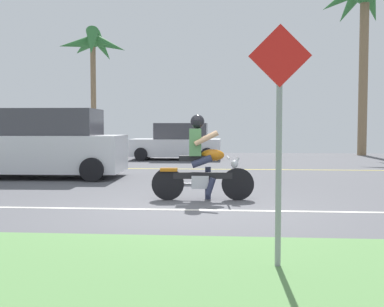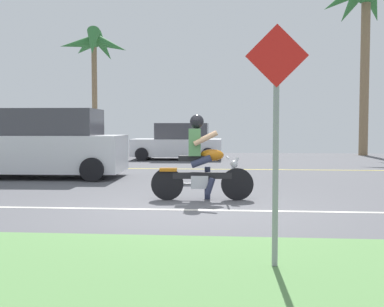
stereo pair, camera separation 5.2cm
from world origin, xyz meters
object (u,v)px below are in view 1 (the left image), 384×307
(suv_nearby, at_px, (44,144))
(palm_tree_0, at_px, (93,50))
(palm_tree_1, at_px, (365,5))
(street_sign, at_px, (279,122))
(parked_car_0, at_px, (55,144))
(parked_car_1, at_px, (178,143))
(motorcyclist, at_px, (202,164))

(suv_nearby, height_order, palm_tree_0, palm_tree_0)
(palm_tree_0, bearing_deg, palm_tree_1, 0.42)
(street_sign, bearing_deg, palm_tree_0, 111.02)
(parked_car_0, bearing_deg, palm_tree_0, 82.00)
(palm_tree_0, bearing_deg, parked_car_1, -37.02)
(parked_car_0, distance_m, palm_tree_0, 6.29)
(motorcyclist, xyz_separation_m, suv_nearby, (-4.74, 3.85, 0.23))
(suv_nearby, distance_m, palm_tree_1, 17.68)
(parked_car_1, height_order, street_sign, street_sign)
(suv_nearby, bearing_deg, parked_car_0, 108.32)
(palm_tree_0, height_order, palm_tree_1, palm_tree_1)
(parked_car_1, height_order, palm_tree_0, palm_tree_0)
(motorcyclist, distance_m, parked_car_0, 13.10)
(suv_nearby, relative_size, parked_car_1, 1.19)
(motorcyclist, xyz_separation_m, street_sign, (1.05, -4.65, 0.79))
(parked_car_0, distance_m, street_sign, 17.67)
(parked_car_0, bearing_deg, motorcyclist, -57.11)
(motorcyclist, xyz_separation_m, parked_car_1, (-1.74, 11.48, 0.02))
(parked_car_0, distance_m, parked_car_1, 5.39)
(parked_car_1, xyz_separation_m, palm_tree_1, (8.90, 3.72, 6.68))
(parked_car_0, xyz_separation_m, palm_tree_1, (14.28, 4.19, 6.74))
(suv_nearby, distance_m, parked_car_0, 7.54)
(motorcyclist, bearing_deg, suv_nearby, 140.98)
(motorcyclist, relative_size, palm_tree_1, 0.23)
(parked_car_0, bearing_deg, parked_car_1, 5.07)
(parked_car_1, xyz_separation_m, street_sign, (2.79, -16.12, 0.77))
(parked_car_1, bearing_deg, suv_nearby, -111.47)
(motorcyclist, relative_size, street_sign, 0.82)
(suv_nearby, height_order, parked_car_1, suv_nearby)
(suv_nearby, height_order, palm_tree_1, palm_tree_1)
(motorcyclist, distance_m, street_sign, 4.83)
(parked_car_1, relative_size, street_sign, 1.58)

